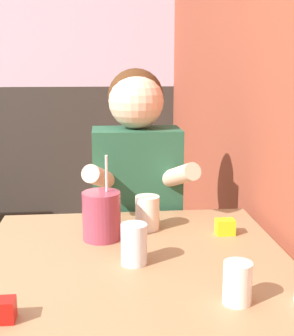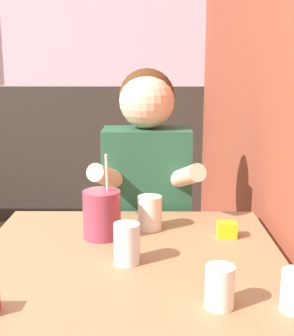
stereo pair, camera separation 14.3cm
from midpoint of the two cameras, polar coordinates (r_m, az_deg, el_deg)
brick_wall_right at (r=2.35m, az=7.56°, el=14.41°), size 0.08×4.74×2.70m
main_table at (r=1.36m, az=-4.52°, el=-13.94°), size 0.89×0.89×0.74m
person_seated at (r=1.89m, az=-3.43°, el=-6.07°), size 0.42×0.41×1.26m
cocktail_pitcher at (r=1.47m, az=-8.35°, el=-5.80°), size 0.12×0.12×0.27m
glass_center at (r=1.10m, az=7.25°, el=-13.80°), size 0.07×0.07×0.10m
glass_far_side at (r=1.55m, az=-2.60°, el=-5.50°), size 0.08×0.08×0.11m
glass_by_brick at (r=1.29m, az=-4.80°, el=-9.28°), size 0.07×0.07×0.11m
condiment_ketchup at (r=1.11m, az=-21.11°, el=-15.97°), size 0.06×0.04×0.05m
condiment_mustard at (r=1.52m, az=6.84°, el=-7.18°), size 0.06×0.04×0.05m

